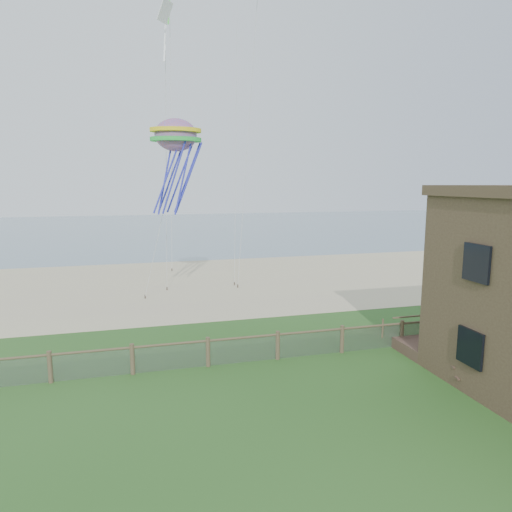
% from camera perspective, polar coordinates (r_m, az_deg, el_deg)
% --- Properties ---
extents(ground, '(160.00, 160.00, 0.00)m').
position_cam_1_polar(ground, '(15.05, 10.15, -20.83)').
color(ground, '#254F1B').
rests_on(ground, ground).
extents(sand_beach, '(72.00, 20.00, 0.02)m').
position_cam_1_polar(sand_beach, '(35.03, -5.27, -3.26)').
color(sand_beach, '#C6BC8F').
rests_on(sand_beach, ground).
extents(ocean, '(160.00, 68.00, 0.02)m').
position_cam_1_polar(ocean, '(78.31, -10.76, 3.45)').
color(ocean, slate).
rests_on(ocean, ground).
extents(chainlink_fence, '(36.20, 0.20, 1.25)m').
position_cam_1_polar(chainlink_fence, '(19.89, 2.72, -11.29)').
color(chainlink_fence, '#483A28').
rests_on(chainlink_fence, ground).
extents(picnic_table, '(1.99, 1.64, 0.76)m').
position_cam_1_polar(picnic_table, '(19.61, 25.27, -13.03)').
color(picnic_table, brown).
rests_on(picnic_table, ground).
extents(octopus_kite, '(3.41, 2.86, 6.01)m').
position_cam_1_polar(octopus_kite, '(27.05, -9.90, 11.42)').
color(octopus_kite, '#F55026').
extents(kite_white, '(2.18, 2.04, 2.85)m').
position_cam_1_polar(kite_white, '(29.36, -11.25, 26.29)').
color(kite_white, white).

